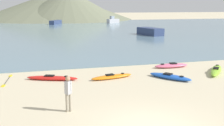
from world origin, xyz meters
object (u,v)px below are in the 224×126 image
at_px(kayak_on_sand_3, 216,70).
at_px(loose_paddle, 7,80).
at_px(moored_boat_0, 150,31).
at_px(moored_boat_2, 113,21).
at_px(kayak_on_sand_5, 170,77).
at_px(kayak_on_sand_1, 112,77).
at_px(moored_boat_3, 56,22).
at_px(kayak_on_sand_2, 52,78).
at_px(person_near_foreground, 68,91).
at_px(kayak_on_sand_0, 171,66).

relative_size(kayak_on_sand_3, loose_paddle, 1.10).
distance_m(moored_boat_0, moored_boat_2, 32.33).
relative_size(kayak_on_sand_3, moored_boat_2, 0.79).
xyz_separation_m(kayak_on_sand_3, kayak_on_sand_5, (-3.87, -0.62, -0.03)).
distance_m(kayak_on_sand_1, kayak_on_sand_3, 7.45).
bearing_deg(kayak_on_sand_5, kayak_on_sand_3, 9.10).
height_order(kayak_on_sand_1, moored_boat_3, moored_boat_3).
distance_m(kayak_on_sand_2, kayak_on_sand_5, 7.47).
relative_size(kayak_on_sand_2, person_near_foreground, 2.04).
distance_m(kayak_on_sand_3, moored_boat_0, 24.68).
xyz_separation_m(moored_boat_0, loose_paddle, (-19.25, -22.42, -0.62)).
bearing_deg(kayak_on_sand_1, kayak_on_sand_5, -16.04).
distance_m(kayak_on_sand_0, person_near_foreground, 10.69).
distance_m(kayak_on_sand_5, person_near_foreground, 7.77).
bearing_deg(kayak_on_sand_1, loose_paddle, 169.00).
height_order(kayak_on_sand_0, kayak_on_sand_5, kayak_on_sand_0).
bearing_deg(kayak_on_sand_2, kayak_on_sand_0, 7.63).
relative_size(person_near_foreground, loose_paddle, 0.58).
xyz_separation_m(kayak_on_sand_3, moored_boat_0, (5.39, 24.08, 0.46)).
height_order(kayak_on_sand_3, kayak_on_sand_5, kayak_on_sand_3).
bearing_deg(kayak_on_sand_2, kayak_on_sand_5, -13.02).
bearing_deg(moored_boat_2, kayak_on_sand_0, -100.80).
relative_size(kayak_on_sand_2, kayak_on_sand_3, 1.07).
xyz_separation_m(kayak_on_sand_2, loose_paddle, (-2.71, 0.59, -0.12)).
height_order(moored_boat_0, moored_boat_3, moored_boat_0).
xyz_separation_m(kayak_on_sand_0, kayak_on_sand_5, (-1.61, -2.87, -0.01)).
height_order(kayak_on_sand_5, moored_boat_0, moored_boat_0).
xyz_separation_m(kayak_on_sand_0, moored_boat_3, (-5.49, 53.61, 0.41)).
xyz_separation_m(kayak_on_sand_5, moored_boat_2, (11.92, 56.92, 0.60)).
height_order(kayak_on_sand_3, loose_paddle, kayak_on_sand_3).
distance_m(kayak_on_sand_1, moored_boat_0, 26.93).
bearing_deg(kayak_on_sand_1, kayak_on_sand_0, 19.65).
xyz_separation_m(kayak_on_sand_1, person_near_foreground, (-3.23, -4.71, 0.79)).
bearing_deg(moored_boat_3, kayak_on_sand_3, -82.10).
bearing_deg(kayak_on_sand_2, kayak_on_sand_3, -5.44).
xyz_separation_m(kayak_on_sand_2, moored_boat_3, (3.40, 54.80, 0.43)).
height_order(kayak_on_sand_0, moored_boat_0, moored_boat_0).
bearing_deg(moored_boat_0, kayak_on_sand_0, -109.32).
distance_m(kayak_on_sand_3, moored_boat_2, 56.87).
bearing_deg(moored_boat_2, moored_boat_3, -178.43).
xyz_separation_m(kayak_on_sand_1, moored_boat_3, (-0.31, 55.46, 0.44)).
bearing_deg(kayak_on_sand_2, person_near_foreground, -84.92).
bearing_deg(moored_boat_3, person_near_foreground, -92.78).
xyz_separation_m(kayak_on_sand_0, loose_paddle, (-11.60, -0.60, -0.14)).
distance_m(kayak_on_sand_0, loose_paddle, 11.62).
xyz_separation_m(kayak_on_sand_0, kayak_on_sand_1, (-5.17, -1.85, -0.03)).
bearing_deg(kayak_on_sand_3, moored_boat_2, 81.87).
bearing_deg(kayak_on_sand_0, kayak_on_sand_3, -44.87).
relative_size(kayak_on_sand_2, moored_boat_0, 0.65).
distance_m(kayak_on_sand_1, person_near_foreground, 5.77).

